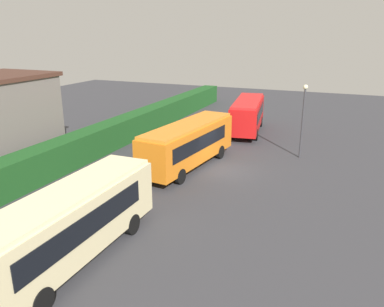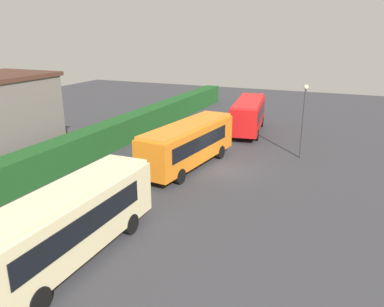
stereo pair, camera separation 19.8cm
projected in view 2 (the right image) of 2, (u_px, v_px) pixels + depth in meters
name	position (u px, v px, depth m)	size (l,w,h in m)	color
ground_plane	(222.00, 170.00, 27.27)	(79.40, 79.40, 0.00)	#38383D
bus_cream	(68.00, 221.00, 16.00)	(9.85, 2.45, 3.23)	beige
bus_orange	(189.00, 142.00, 27.27)	(9.84, 3.44, 3.20)	orange
bus_red	(248.00, 114.00, 36.79)	(8.97, 3.70, 3.13)	red
person_left	(8.00, 228.00, 17.42)	(0.48, 0.38, 1.69)	#4C6B47
person_center	(41.00, 216.00, 18.34)	(0.48, 0.32, 1.85)	olive
hedge_row	(99.00, 140.00, 30.82)	(51.70, 1.78, 2.12)	#1C4F1E
lamppost	(304.00, 113.00, 28.86)	(0.36, 0.36, 5.58)	#38383D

